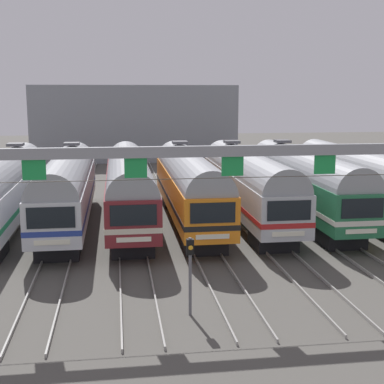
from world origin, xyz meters
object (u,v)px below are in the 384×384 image
Objects in this scene: commuter_train_orange at (189,184)px; commuter_train_green at (304,181)px; commuter_train_white at (3,188)px; commuter_train_maroon at (129,185)px; commuter_train_stainless at (247,182)px; catenary_gantry at (232,171)px; commuter_train_yellow at (359,180)px; yard_signal_mast at (190,262)px; commuter_train_silver at (67,186)px.

commuter_train_orange is 7.85m from commuter_train_green.
commuter_train_white is 11.78m from commuter_train_orange.
commuter_train_maroon is 1.00× the size of commuter_train_stainless.
catenary_gantry reaches higher than commuter_train_stainless.
commuter_train_green reaches higher than commuter_train_yellow.
yard_signal_mast is (9.82, -15.14, -0.52)m from commuter_train_white.
catenary_gantry is (-3.93, -13.50, 2.73)m from commuter_train_stainless.
yard_signal_mast is at bearing -111.26° from commuter_train_stainless.
commuter_train_stainless is 1.00× the size of commuter_train_yellow.
catenary_gantry reaches higher than commuter_train_silver.
commuter_train_silver is at bearing 120.19° from catenary_gantry.
commuter_train_stainless is 14.32m from catenary_gantry.
commuter_train_stainless is at bearing 0.00° from commuter_train_silver.
commuter_train_stainless is 7.85m from commuter_train_yellow.
catenary_gantry reaches higher than commuter_train_yellow.
commuter_train_stainless is 3.93m from commuter_train_green.
commuter_train_green is (3.93, 0.00, 0.00)m from commuter_train_stainless.
commuter_train_silver is 19.63m from commuter_train_yellow.
catenary_gantry is at bearing -131.12° from commuter_train_yellow.
commuter_train_white is 5.79× the size of yard_signal_mast.
catenary_gantry is (7.85, -13.50, 2.73)m from commuter_train_silver.
commuter_train_white and commuter_train_stainless have the same top height.
commuter_train_white is 1.00× the size of commuter_train_stainless.
commuter_train_stainless is 16.25m from yard_signal_mast.
commuter_train_maroon is at bearing -179.94° from commuter_train_orange.
commuter_train_green is at bearing 59.81° from catenary_gantry.
commuter_train_maroon is 11.78m from commuter_train_green.
commuter_train_white reaches higher than commuter_train_yellow.
commuter_train_stainless reaches higher than commuter_train_yellow.
commuter_train_stainless is at bearing 0.00° from commuter_train_white.
commuter_train_green is (7.85, 0.00, 0.00)m from commuter_train_orange.
commuter_train_white is 15.71m from commuter_train_stainless.
yard_signal_mast is at bearing -132.25° from commuter_train_yellow.
yard_signal_mast is at bearing -140.19° from catenary_gantry.
commuter_train_silver is 7.85m from commuter_train_orange.
commuter_train_stainless is (7.85, 0.00, 0.00)m from commuter_train_maroon.
commuter_train_yellow is 0.63× the size of catenary_gantry.
commuter_train_silver is at bearing 0.00° from commuter_train_white.
commuter_train_white is 1.00× the size of commuter_train_green.
commuter_train_green is 1.00× the size of commuter_train_yellow.
commuter_train_white is at bearing 179.97° from commuter_train_maroon.
commuter_train_stainless is at bearing 0.03° from commuter_train_maroon.
commuter_train_silver is 1.00× the size of commuter_train_stainless.
commuter_train_maroon is at bearing -179.97° from commuter_train_stainless.
commuter_train_silver reaches higher than commuter_train_yellow.
commuter_train_silver reaches higher than yard_signal_mast.
commuter_train_white is at bearing 131.11° from catenary_gantry.
commuter_train_orange is at bearing 0.00° from commuter_train_silver.
commuter_train_silver and commuter_train_green have the same top height.
commuter_train_orange is (3.93, 0.00, 0.00)m from commuter_train_maroon.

